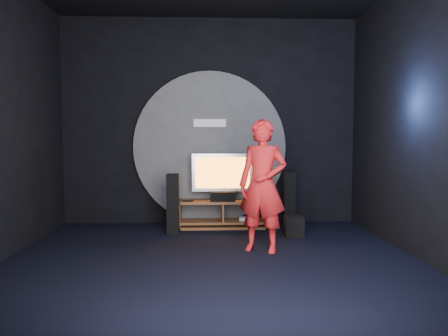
# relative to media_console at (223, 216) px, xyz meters

# --- Properties ---
(floor) EXTENTS (5.00, 5.00, 0.00)m
(floor) POSITION_rel_media_console_xyz_m (-0.21, -2.05, -0.19)
(floor) COLOR black
(floor) RESTS_ON ground
(back_wall) EXTENTS (5.00, 0.04, 3.50)m
(back_wall) POSITION_rel_media_console_xyz_m (-0.21, 0.45, 1.56)
(back_wall) COLOR black
(back_wall) RESTS_ON ground
(front_wall) EXTENTS (5.00, 0.04, 3.50)m
(front_wall) POSITION_rel_media_console_xyz_m (-0.21, -4.55, 1.56)
(front_wall) COLOR black
(front_wall) RESTS_ON ground
(right_wall) EXTENTS (0.04, 5.00, 3.50)m
(right_wall) POSITION_rel_media_console_xyz_m (2.29, -2.05, 1.56)
(right_wall) COLOR black
(right_wall) RESTS_ON ground
(wall_disc_panel) EXTENTS (2.60, 0.11, 2.60)m
(wall_disc_panel) POSITION_rel_media_console_xyz_m (-0.21, 0.39, 1.11)
(wall_disc_panel) COLOR #515156
(wall_disc_panel) RESTS_ON ground
(media_console) EXTENTS (1.45, 0.45, 0.45)m
(media_console) POSITION_rel_media_console_xyz_m (0.00, 0.00, 0.00)
(media_console) COLOR brown
(media_console) RESTS_ON ground
(tv) EXTENTS (1.00, 0.22, 0.76)m
(tv) POSITION_rel_media_console_xyz_m (-0.01, 0.07, 0.67)
(tv) COLOR #B4B5BB
(tv) RESTS_ON media_console
(center_speaker) EXTENTS (0.40, 0.15, 0.15)m
(center_speaker) POSITION_rel_media_console_xyz_m (-0.01, -0.10, 0.33)
(center_speaker) COLOR black
(center_speaker) RESTS_ON media_console
(remote) EXTENTS (0.18, 0.05, 0.02)m
(remote) POSITION_rel_media_console_xyz_m (-0.57, -0.12, 0.27)
(remote) COLOR black
(remote) RESTS_ON media_console
(tower_speaker_left) EXTENTS (0.18, 0.20, 0.92)m
(tower_speaker_left) POSITION_rel_media_console_xyz_m (-0.79, -0.42, 0.26)
(tower_speaker_left) COLOR black
(tower_speaker_left) RESTS_ON ground
(tower_speaker_right) EXTENTS (0.18, 0.20, 0.92)m
(tower_speaker_right) POSITION_rel_media_console_xyz_m (1.08, -0.03, 0.26)
(tower_speaker_right) COLOR black
(tower_speaker_right) RESTS_ON ground
(subwoofer) EXTENTS (0.27, 0.27, 0.30)m
(subwoofer) POSITION_rel_media_console_xyz_m (1.03, -0.70, -0.04)
(subwoofer) COLOR black
(subwoofer) RESTS_ON ground
(player) EXTENTS (0.74, 0.62, 1.72)m
(player) POSITION_rel_media_console_xyz_m (0.45, -1.51, 0.66)
(player) COLOR red
(player) RESTS_ON ground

